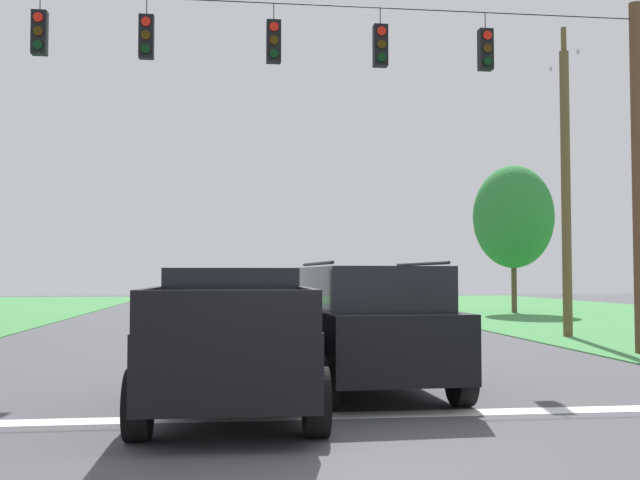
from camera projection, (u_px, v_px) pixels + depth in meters
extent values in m
plane|color=#47474C|center=(315.00, 454.00, 7.72)|extent=(120.00, 120.00, 0.00)
cube|color=white|center=(297.00, 416.00, 9.78)|extent=(14.24, 0.45, 0.01)
cube|color=white|center=(271.00, 363.00, 15.73)|extent=(2.50, 0.15, 0.01)
cube|color=white|center=(257.00, 335.00, 22.84)|extent=(2.50, 0.15, 0.01)
cube|color=white|center=(251.00, 323.00, 28.75)|extent=(2.50, 0.15, 0.01)
cube|color=white|center=(246.00, 311.00, 37.90)|extent=(2.50, 0.15, 0.01)
cylinder|color=brown|center=(639.00, 177.00, 17.56)|extent=(0.30, 0.30, 8.30)
cylinder|color=black|center=(283.00, 4.00, 16.71)|extent=(16.76, 0.02, 0.02)
cylinder|color=black|center=(40.00, 2.00, 16.06)|extent=(0.02, 0.02, 0.40)
cube|color=black|center=(40.00, 33.00, 16.03)|extent=(0.32, 0.24, 0.95)
cylinder|color=red|center=(38.00, 17.00, 15.91)|extent=(0.20, 0.04, 0.20)
cylinder|color=#352203|center=(38.00, 31.00, 15.89)|extent=(0.20, 0.04, 0.20)
cylinder|color=black|center=(38.00, 45.00, 15.88)|extent=(0.20, 0.04, 0.20)
cylinder|color=black|center=(147.00, 7.00, 16.34)|extent=(0.02, 0.02, 0.40)
cube|color=black|center=(146.00, 37.00, 16.31)|extent=(0.32, 0.24, 0.95)
cylinder|color=red|center=(146.00, 21.00, 16.18)|extent=(0.20, 0.04, 0.20)
cylinder|color=#352203|center=(146.00, 35.00, 16.17)|extent=(0.20, 0.04, 0.20)
cylinder|color=black|center=(146.00, 49.00, 16.15)|extent=(0.20, 0.04, 0.20)
cylinder|color=black|center=(274.00, 12.00, 16.68)|extent=(0.02, 0.02, 0.40)
cube|color=black|center=(274.00, 42.00, 16.65)|extent=(0.32, 0.24, 0.95)
cylinder|color=red|center=(274.00, 27.00, 16.52)|extent=(0.20, 0.04, 0.20)
cylinder|color=#352203|center=(274.00, 40.00, 16.51)|extent=(0.20, 0.04, 0.20)
cylinder|color=black|center=(274.00, 53.00, 16.49)|extent=(0.20, 0.04, 0.20)
cylinder|color=black|center=(380.00, 17.00, 16.97)|extent=(0.02, 0.02, 0.40)
cube|color=black|center=(380.00, 46.00, 16.94)|extent=(0.32, 0.24, 0.95)
cylinder|color=red|center=(382.00, 31.00, 16.82)|extent=(0.20, 0.04, 0.20)
cylinder|color=#352203|center=(382.00, 44.00, 16.80)|extent=(0.20, 0.04, 0.20)
cylinder|color=black|center=(382.00, 57.00, 16.79)|extent=(0.20, 0.04, 0.20)
cylinder|color=black|center=(485.00, 21.00, 17.28)|extent=(0.02, 0.02, 0.40)
cube|color=black|center=(485.00, 50.00, 17.24)|extent=(0.32, 0.24, 0.95)
cylinder|color=red|center=(487.00, 35.00, 17.12)|extent=(0.20, 0.04, 0.20)
cylinder|color=#352203|center=(488.00, 48.00, 17.11)|extent=(0.20, 0.04, 0.20)
cylinder|color=black|center=(488.00, 61.00, 17.09)|extent=(0.20, 0.04, 0.20)
cube|color=black|center=(231.00, 349.00, 10.31)|extent=(2.11, 5.44, 0.85)
cube|color=black|center=(232.00, 292.00, 10.99)|extent=(1.89, 1.94, 0.70)
cube|color=black|center=(150.00, 307.00, 8.90)|extent=(0.15, 2.38, 0.45)
cube|color=black|center=(307.00, 306.00, 9.10)|extent=(0.15, 2.38, 0.45)
cube|color=black|center=(227.00, 312.00, 7.71)|extent=(1.96, 0.14, 0.45)
cylinder|color=black|center=(170.00, 365.00, 12.01)|extent=(0.30, 0.81, 0.80)
cylinder|color=black|center=(294.00, 364.00, 12.22)|extent=(0.30, 0.81, 0.80)
cylinder|color=black|center=(138.00, 405.00, 8.37)|extent=(0.30, 0.81, 0.80)
cylinder|color=black|center=(316.00, 402.00, 8.57)|extent=(0.30, 0.81, 0.80)
cube|color=black|center=(367.00, 337.00, 12.03)|extent=(2.16, 4.88, 0.95)
cube|color=black|center=(369.00, 287.00, 11.92)|extent=(1.94, 3.28, 0.65)
cylinder|color=black|center=(317.00, 264.00, 11.79)|extent=(0.17, 2.72, 0.05)
cylinder|color=black|center=(421.00, 264.00, 12.07)|extent=(0.17, 2.72, 0.05)
cylinder|color=black|center=(294.00, 357.00, 13.45)|extent=(0.29, 0.77, 0.76)
cylinder|color=black|center=(399.00, 355.00, 13.78)|extent=(0.29, 0.77, 0.76)
cylinder|color=black|center=(325.00, 383.00, 10.24)|extent=(0.29, 0.77, 0.76)
cylinder|color=black|center=(461.00, 379.00, 10.56)|extent=(0.29, 0.77, 0.76)
cube|color=silver|center=(306.00, 308.00, 26.54)|extent=(1.89, 4.34, 0.70)
cube|color=black|center=(306.00, 291.00, 26.57)|extent=(1.67, 2.14, 0.50)
cylinder|color=black|center=(336.00, 320.00, 25.21)|extent=(0.23, 0.64, 0.64)
cylinder|color=black|center=(283.00, 320.00, 25.03)|extent=(0.23, 0.64, 0.64)
cylinder|color=black|center=(327.00, 315.00, 28.03)|extent=(0.23, 0.64, 0.64)
cylinder|color=black|center=(279.00, 316.00, 27.85)|extent=(0.23, 0.64, 0.64)
cylinder|color=brown|center=(566.00, 193.00, 22.26)|extent=(0.28, 0.28, 8.56)
cube|color=brown|center=(564.00, 65.00, 22.44)|extent=(0.12, 0.12, 2.27)
cylinder|color=#B2B7BC|center=(551.00, 69.00, 23.34)|extent=(0.08, 0.08, 0.12)
cylinder|color=#B2B7BC|center=(578.00, 52.00, 21.54)|extent=(0.08, 0.08, 0.12)
cylinder|color=brown|center=(514.00, 279.00, 35.71)|extent=(0.25, 0.25, 3.27)
ellipsoid|color=#2D8137|center=(513.00, 217.00, 35.85)|extent=(3.81, 3.81, 4.94)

